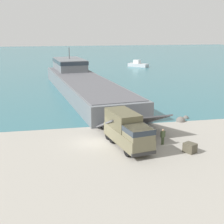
{
  "coord_description": "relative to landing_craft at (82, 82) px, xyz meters",
  "views": [
    {
      "loc": [
        -4.07,
        -29.92,
        11.32
      ],
      "look_at": [
        2.54,
        2.93,
        2.32
      ],
      "focal_mm": 50.0,
      "sensor_mm": 36.0,
      "label": 1
    }
  ],
  "objects": [
    {
      "name": "ground_plane",
      "position": [
        -1.64,
        -27.0,
        -1.83
      ],
      "size": [
        240.0,
        240.0,
        0.0
      ],
      "primitive_type": "plane",
      "color": "#9E998E"
    },
    {
      "name": "water_surface",
      "position": [
        -1.64,
        68.23,
        -1.83
      ],
      "size": [
        240.0,
        180.0,
        0.01
      ],
      "primitive_type": "cube",
      "color": "#336B75",
      "rests_on": "ground_plane"
    },
    {
      "name": "landing_craft",
      "position": [
        0.0,
        0.0,
        0.0
      ],
      "size": [
        12.8,
        45.96,
        7.42
      ],
      "rotation": [
        0.0,
        0.0,
        0.12
      ],
      "color": "slate",
      "rests_on": "ground_plane"
    },
    {
      "name": "military_truck",
      "position": [
        1.49,
        -28.81,
        -0.12
      ],
      "size": [
        3.65,
        7.37,
        3.32
      ],
      "rotation": [
        0.0,
        0.0,
        -1.38
      ],
      "color": "#6B664C",
      "rests_on": "ground_plane"
    },
    {
      "name": "soldier_on_ramp",
      "position": [
        5.09,
        -29.03,
        -0.89
      ],
      "size": [
        0.49,
        0.35,
        1.64
      ],
      "rotation": [
        0.0,
        0.0,
        1.86
      ],
      "color": "#475638",
      "rests_on": "ground_plane"
    },
    {
      "name": "moored_boat_a",
      "position": [
        20.94,
        35.31,
        -1.14
      ],
      "size": [
        5.86,
        6.0,
        2.07
      ],
      "rotation": [
        0.0,
        0.0,
        3.9
      ],
      "color": "#B7BABF",
      "rests_on": "ground_plane"
    },
    {
      "name": "cargo_crate",
      "position": [
        6.92,
        -31.43,
        -1.38
      ],
      "size": [
        1.3,
        1.37,
        0.9
      ],
      "primitive_type": "cube",
      "rotation": [
        0.0,
        0.0,
        0.5
      ],
      "color": "#4C4738",
      "rests_on": "ground_plane"
    },
    {
      "name": "shoreline_rock_a",
      "position": [
        11.44,
        -20.57,
        -1.83
      ],
      "size": [
        0.74,
        0.74,
        0.74
      ],
      "primitive_type": "sphere",
      "color": "#66605B",
      "rests_on": "ground_plane"
    },
    {
      "name": "shoreline_rock_b",
      "position": [
        10.2,
        -21.72,
        -1.83
      ],
      "size": [
        1.19,
        1.19,
        1.19
      ],
      "primitive_type": "sphere",
      "color": "#66605B",
      "rests_on": "ground_plane"
    }
  ]
}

